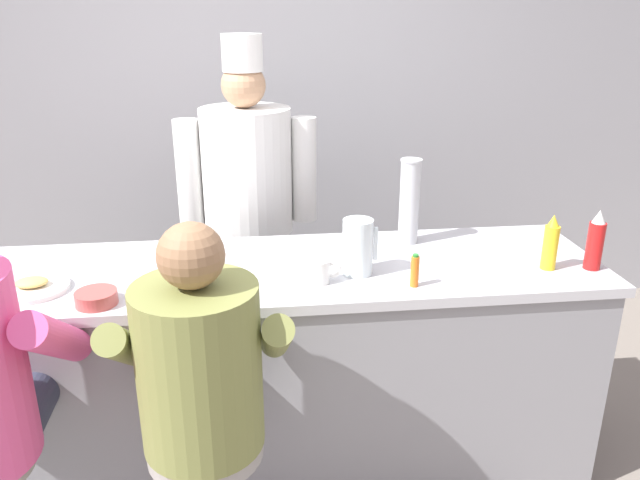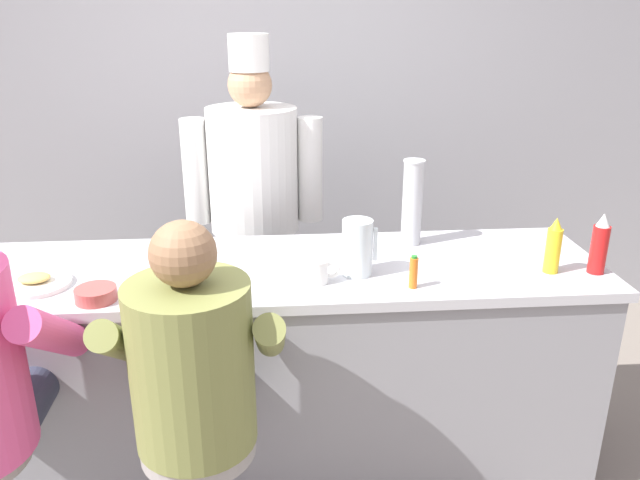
% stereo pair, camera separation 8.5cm
% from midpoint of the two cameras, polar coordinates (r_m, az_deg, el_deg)
% --- Properties ---
extents(wall_back, '(10.00, 0.06, 2.70)m').
position_cam_midpoint_polar(wall_back, '(3.94, -3.84, 11.90)').
color(wall_back, '#99999E').
rests_on(wall_back, ground_plane).
extents(diner_counter, '(2.63, 0.73, 0.96)m').
position_cam_midpoint_polar(diner_counter, '(2.74, -2.79, -11.67)').
color(diner_counter, gray).
rests_on(diner_counter, ground_plane).
extents(ketchup_bottle_red, '(0.06, 0.06, 0.24)m').
position_cam_midpoint_polar(ketchup_bottle_red, '(2.66, 25.03, -0.45)').
color(ketchup_bottle_red, red).
rests_on(ketchup_bottle_red, diner_counter).
extents(mustard_bottle_yellow, '(0.06, 0.06, 0.22)m').
position_cam_midpoint_polar(mustard_bottle_yellow, '(2.60, 21.44, -0.60)').
color(mustard_bottle_yellow, yellow).
rests_on(mustard_bottle_yellow, diner_counter).
extents(hot_sauce_bottle_orange, '(0.03, 0.03, 0.13)m').
position_cam_midpoint_polar(hot_sauce_bottle_orange, '(2.33, 9.58, -2.94)').
color(hot_sauce_bottle_orange, orange).
rests_on(hot_sauce_bottle_orange, diner_counter).
extents(water_pitcher_clear, '(0.14, 0.12, 0.22)m').
position_cam_midpoint_polar(water_pitcher_clear, '(2.40, 4.45, -0.69)').
color(water_pitcher_clear, silver).
rests_on(water_pitcher_clear, diner_counter).
extents(breakfast_plate, '(0.26, 0.26, 0.05)m').
position_cam_midpoint_polar(breakfast_plate, '(2.54, -23.75, -3.59)').
color(breakfast_plate, white).
rests_on(breakfast_plate, diner_counter).
extents(cereal_bowl, '(0.15, 0.15, 0.05)m').
position_cam_midpoint_polar(cereal_bowl, '(2.34, -18.83, -4.72)').
color(cereal_bowl, '#B24C47').
rests_on(cereal_bowl, diner_counter).
extents(coffee_mug_white, '(0.13, 0.08, 0.09)m').
position_cam_midpoint_polar(coffee_mug_white, '(2.35, 0.92, -2.88)').
color(coffee_mug_white, white).
rests_on(coffee_mug_white, diner_counter).
extents(cup_stack_steel, '(0.09, 0.09, 0.38)m').
position_cam_midpoint_polar(cup_stack_steel, '(2.73, 9.33, 3.40)').
color(cup_stack_steel, '#B7BABF').
rests_on(cup_stack_steel, diner_counter).
extents(diner_seated_olive, '(0.57, 0.56, 1.38)m').
position_cam_midpoint_polar(diner_seated_olive, '(2.01, -10.17, -12.16)').
color(diner_seated_olive, '#B2B5BA').
rests_on(diner_seated_olive, ground_plane).
extents(cook_in_whites_near, '(0.71, 0.46, 1.82)m').
position_cam_midpoint_polar(cook_in_whites_near, '(3.26, -5.28, 3.72)').
color(cook_in_whites_near, '#232328').
rests_on(cook_in_whites_near, ground_plane).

